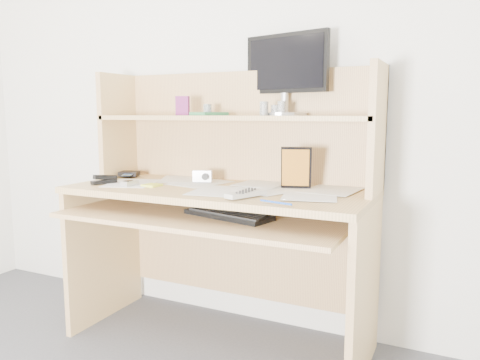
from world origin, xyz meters
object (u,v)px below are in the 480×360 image
at_px(keyboard, 228,214).
at_px(game_case, 296,168).
at_px(monitor, 286,72).
at_px(tv_remote, 246,194).
at_px(desk, 225,197).

bearing_deg(keyboard, game_case, 59.20).
xyz_separation_m(game_case, monitor, (-0.11, 0.15, 0.43)).
distance_m(tv_remote, game_case, 0.31).
distance_m(desk, monitor, 0.66).
relative_size(tv_remote, monitor, 0.43).
height_order(keyboard, tv_remote, tv_remote).
bearing_deg(tv_remote, keyboard, 178.46).
height_order(tv_remote, game_case, game_case).
relative_size(keyboard, tv_remote, 2.21).
bearing_deg(monitor, desk, -130.35).
bearing_deg(game_case, desk, 165.81).
bearing_deg(monitor, tv_remote, -77.99).
relative_size(desk, tv_remote, 7.37).
distance_m(keyboard, tv_remote, 0.15).
bearing_deg(keyboard, desk, 134.41).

